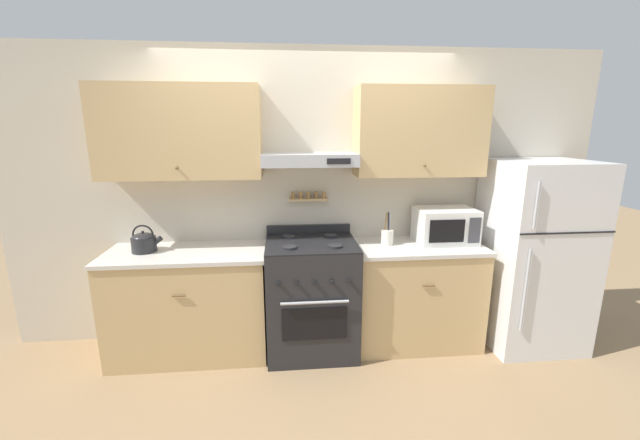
{
  "coord_description": "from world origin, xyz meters",
  "views": [
    {
      "loc": [
        -0.23,
        -2.81,
        1.9
      ],
      "look_at": [
        0.07,
        0.25,
        1.16
      ],
      "focal_mm": 22.0,
      "sensor_mm": 36.0,
      "label": 1
    }
  ],
  "objects_px": {
    "stove_range": "(311,296)",
    "refrigerator": "(534,254)",
    "microwave": "(445,226)",
    "utensil_crock": "(387,236)",
    "tea_kettle": "(144,242)"
  },
  "relations": [
    {
      "from": "tea_kettle",
      "to": "microwave",
      "type": "relative_size",
      "value": 0.5
    },
    {
      "from": "tea_kettle",
      "to": "microwave",
      "type": "xyz_separation_m",
      "value": [
        2.52,
        0.02,
        0.07
      ]
    },
    {
      "from": "stove_range",
      "to": "refrigerator",
      "type": "relative_size",
      "value": 0.64
    },
    {
      "from": "tea_kettle",
      "to": "refrigerator",
      "type": "bearing_deg",
      "value": -1.79
    },
    {
      "from": "stove_range",
      "to": "utensil_crock",
      "type": "height_order",
      "value": "utensil_crock"
    },
    {
      "from": "refrigerator",
      "to": "microwave",
      "type": "height_order",
      "value": "refrigerator"
    },
    {
      "from": "stove_range",
      "to": "tea_kettle",
      "type": "relative_size",
      "value": 4.2
    },
    {
      "from": "tea_kettle",
      "to": "utensil_crock",
      "type": "xyz_separation_m",
      "value": [
        2.01,
        0.0,
        -0.01
      ]
    },
    {
      "from": "microwave",
      "to": "utensil_crock",
      "type": "relative_size",
      "value": 1.74
    },
    {
      "from": "stove_range",
      "to": "tea_kettle",
      "type": "distance_m",
      "value": 1.44
    },
    {
      "from": "utensil_crock",
      "to": "microwave",
      "type": "bearing_deg",
      "value": 1.98
    },
    {
      "from": "refrigerator",
      "to": "tea_kettle",
      "type": "xyz_separation_m",
      "value": [
        -3.29,
        0.1,
        0.18
      ]
    },
    {
      "from": "refrigerator",
      "to": "tea_kettle",
      "type": "relative_size",
      "value": 6.57
    },
    {
      "from": "stove_range",
      "to": "refrigerator",
      "type": "xyz_separation_m",
      "value": [
        1.94,
        -0.04,
        0.32
      ]
    },
    {
      "from": "stove_range",
      "to": "microwave",
      "type": "distance_m",
      "value": 1.31
    }
  ]
}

